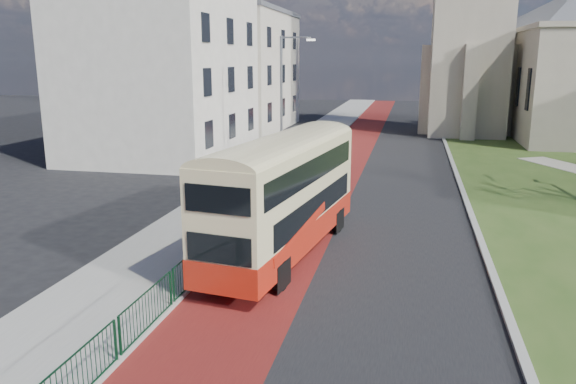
# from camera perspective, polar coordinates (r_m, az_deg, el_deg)

# --- Properties ---
(ground) EXTENTS (160.00, 160.00, 0.00)m
(ground) POSITION_cam_1_polar(r_m,az_deg,el_deg) (17.32, 0.37, -9.65)
(ground) COLOR black
(ground) RESTS_ON ground
(road_carriageway) EXTENTS (9.00, 120.00, 0.01)m
(road_carriageway) POSITION_cam_1_polar(r_m,az_deg,el_deg) (36.28, 9.34, 2.43)
(road_carriageway) COLOR black
(road_carriageway) RESTS_ON ground
(bus_lane) EXTENTS (3.40, 120.00, 0.01)m
(bus_lane) POSITION_cam_1_polar(r_m,az_deg,el_deg) (36.52, 5.10, 2.62)
(bus_lane) COLOR #591414
(bus_lane) RESTS_ON ground
(pavement_west) EXTENTS (4.00, 120.00, 0.12)m
(pavement_west) POSITION_cam_1_polar(r_m,az_deg,el_deg) (37.17, -0.72, 2.95)
(pavement_west) COLOR gray
(pavement_west) RESTS_ON ground
(kerb_west) EXTENTS (0.25, 120.00, 0.13)m
(kerb_west) POSITION_cam_1_polar(r_m,az_deg,el_deg) (36.77, 2.32, 2.83)
(kerb_west) COLOR #999993
(kerb_west) RESTS_ON ground
(kerb_east) EXTENTS (0.25, 80.00, 0.13)m
(kerb_east) POSITION_cam_1_polar(r_m,az_deg,el_deg) (38.29, 16.41, 2.72)
(kerb_east) COLOR #999993
(kerb_east) RESTS_ON ground
(pedestrian_railing) EXTENTS (0.07, 24.00, 1.12)m
(pedestrian_railing) POSITION_cam_1_polar(r_m,az_deg,el_deg) (21.50, -5.10, -3.51)
(pedestrian_railing) COLOR #0C341D
(pedestrian_railing) RESTS_ON ground
(street_block_near) EXTENTS (10.30, 14.30, 13.00)m
(street_block_near) POSITION_cam_1_polar(r_m,az_deg,el_deg) (41.40, -12.62, 12.68)
(street_block_near) COLOR beige
(street_block_near) RESTS_ON ground
(street_block_far) EXTENTS (10.30, 16.30, 11.50)m
(street_block_far) POSITION_cam_1_polar(r_m,az_deg,el_deg) (56.34, -5.61, 12.26)
(street_block_far) COLOR beige
(street_block_far) RESTS_ON ground
(streetlamp) EXTENTS (2.13, 0.18, 8.00)m
(streetlamp) POSITION_cam_1_polar(r_m,az_deg,el_deg) (34.53, -0.44, 9.74)
(streetlamp) COLOR gray
(streetlamp) RESTS_ON pavement_west
(bus) EXTENTS (3.64, 10.00, 4.09)m
(bus) POSITION_cam_1_polar(r_m,az_deg,el_deg) (19.38, -0.40, 0.12)
(bus) COLOR #B32010
(bus) RESTS_ON ground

